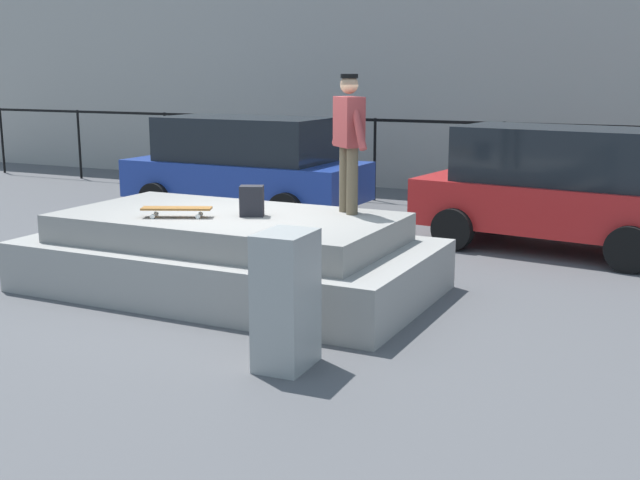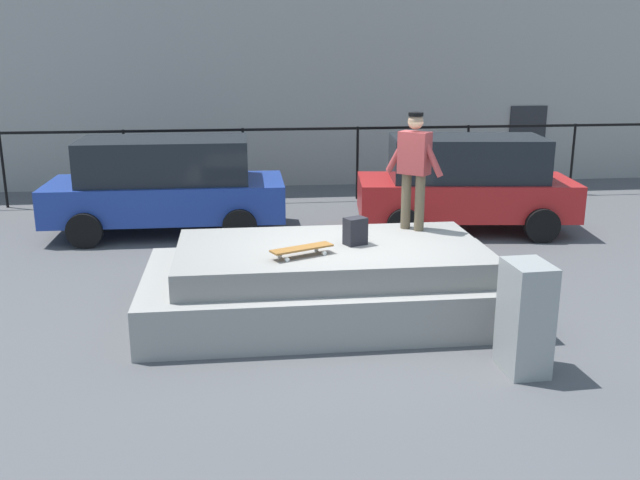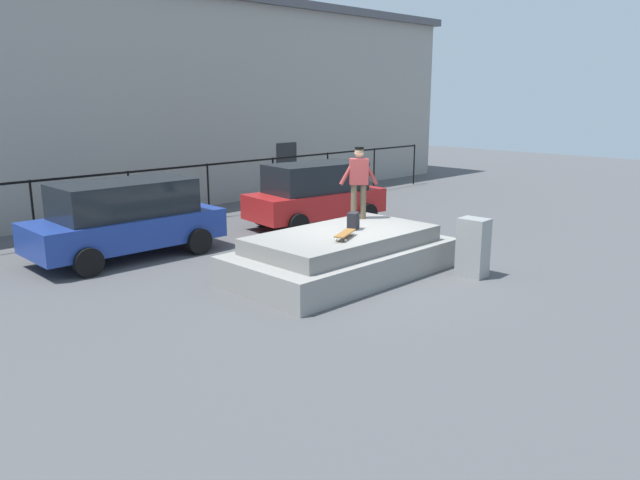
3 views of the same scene
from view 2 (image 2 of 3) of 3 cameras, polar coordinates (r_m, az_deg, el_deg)
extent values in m
plane|color=#4C4C4F|center=(9.71, 2.49, -5.75)|extent=(60.00, 60.00, 0.00)
cube|color=gray|center=(9.54, 0.83, -4.16)|extent=(4.96, 2.65, 0.61)
cube|color=gray|center=(9.39, 0.84, -1.42)|extent=(4.06, 2.18, 0.34)
cylinder|color=brown|center=(10.22, 7.00, 3.17)|extent=(0.14, 0.14, 0.81)
cylinder|color=brown|center=(10.12, 8.10, 3.01)|extent=(0.14, 0.14, 0.81)
cube|color=maroon|center=(10.04, 7.69, 7.02)|extent=(0.48, 0.46, 0.60)
cylinder|color=maroon|center=(10.17, 6.36, 7.04)|extent=(0.34, 0.32, 0.59)
cylinder|color=maroon|center=(9.93, 9.04, 6.74)|extent=(0.34, 0.32, 0.59)
sphere|color=tan|center=(9.99, 7.78, 9.51)|extent=(0.22, 0.22, 0.22)
cylinder|color=black|center=(9.98, 7.80, 10.09)|extent=(0.30, 0.30, 0.05)
cube|color=brown|center=(8.83, -1.48, -0.67)|extent=(0.84, 0.53, 0.02)
cylinder|color=silver|center=(8.81, -3.32, -1.26)|extent=(0.06, 0.05, 0.06)
cylinder|color=silver|center=(8.64, -2.69, -1.59)|extent=(0.06, 0.05, 0.06)
cylinder|color=silver|center=(9.06, -0.32, -0.76)|extent=(0.06, 0.05, 0.06)
cylinder|color=silver|center=(8.90, 0.34, -1.06)|extent=(0.06, 0.05, 0.06)
cube|color=black|center=(9.35, 2.88, 0.72)|extent=(0.34, 0.30, 0.37)
cube|color=navy|center=(13.91, -12.31, 3.31)|extent=(4.49, 1.91, 0.70)
cube|color=black|center=(13.78, -12.49, 6.38)|extent=(3.15, 1.67, 0.81)
cylinder|color=black|center=(15.11, -17.11, 2.57)|extent=(0.64, 0.23, 0.64)
cylinder|color=black|center=(13.29, -18.58, 0.75)|extent=(0.64, 0.23, 0.64)
cylinder|color=black|center=(14.84, -6.53, 2.93)|extent=(0.64, 0.23, 0.64)
cylinder|color=black|center=(12.98, -6.54, 1.12)|extent=(0.64, 0.23, 0.64)
cube|color=#B21E1E|center=(14.02, 11.67, 3.46)|extent=(4.30, 2.20, 0.71)
cube|color=black|center=(13.89, 11.84, 6.54)|extent=(3.05, 1.85, 0.82)
cylinder|color=black|center=(14.75, 6.07, 2.87)|extent=(0.66, 0.30, 0.64)
cylinder|color=black|center=(13.06, 6.83, 1.20)|extent=(0.66, 0.30, 0.64)
cylinder|color=black|center=(15.23, 15.68, 2.78)|extent=(0.66, 0.30, 0.64)
cylinder|color=black|center=(13.59, 17.59, 1.14)|extent=(0.66, 0.30, 0.64)
cube|color=gray|center=(8.08, 16.33, -6.08)|extent=(0.47, 0.62, 1.26)
cylinder|color=black|center=(17.21, -24.33, 5.21)|extent=(0.06, 0.06, 1.71)
cylinder|color=black|center=(16.61, -15.49, 5.70)|extent=(0.06, 0.06, 1.71)
cylinder|color=black|center=(16.42, -6.21, 6.06)|extent=(0.06, 0.06, 1.71)
cylinder|color=black|center=(16.66, 3.05, 6.26)|extent=(0.06, 0.06, 1.71)
cylinder|color=black|center=(17.31, 11.83, 6.30)|extent=(0.06, 0.06, 1.71)
cylinder|color=black|center=(18.33, 19.81, 6.22)|extent=(0.06, 0.06, 1.71)
cube|color=black|center=(16.37, -1.57, 9.00)|extent=(24.00, 0.04, 0.06)
cube|color=gray|center=(22.48, -3.12, 15.31)|extent=(31.17, 8.83, 6.94)
cube|color=#262628|center=(19.75, 16.41, 7.52)|extent=(1.00, 0.06, 2.00)
camera|label=1|loc=(6.52, 74.78, -3.62)|focal=44.86mm
camera|label=3|loc=(8.14, -95.80, 0.44)|focal=34.51mm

